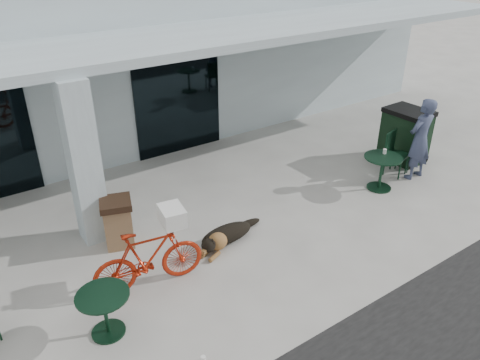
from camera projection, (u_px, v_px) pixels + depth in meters
ground at (226, 271)px, 8.15m from camera, size 80.00×80.00×0.00m
building at (62, 50)px, 13.27m from camera, size 22.00×7.00×4.50m
storefront_glass_right at (178, 102)px, 12.04m from camera, size 2.40×0.06×2.70m
column at (84, 164)px, 8.34m from camera, size 0.50×0.50×3.12m
overhang at (125, 47)px, 9.26m from camera, size 22.00×2.80×0.18m
bicycle at (149, 258)px, 7.57m from camera, size 1.89×0.80×1.10m
laundry_basket at (172, 216)px, 7.42m from camera, size 0.43×0.53×0.29m
dog at (227, 233)px, 8.80m from camera, size 1.30×0.89×0.41m
cup_near_dog at (203, 359)px, 6.42m from camera, size 0.07×0.07×0.09m
cafe_table_near at (106, 314)px, 6.73m from camera, size 0.83×0.83×0.72m
cafe_table_far at (381, 173)px, 10.59m from camera, size 0.86×0.86×0.80m
cafe_chair_far_a at (397, 154)px, 11.14m from camera, size 0.60×0.63×1.06m
cafe_chair_far_b at (407, 153)px, 11.44m from camera, size 0.49×0.46×0.88m
person at (420, 139)px, 10.81m from camera, size 0.73×0.49×1.96m
cup_on_table at (385, 151)px, 10.53m from camera, size 0.08×0.08×0.11m
trash_receptacle at (118, 223)px, 8.64m from camera, size 0.71×0.71×0.95m
wheeled_bin at (405, 135)px, 11.82m from camera, size 0.86×1.08×1.35m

